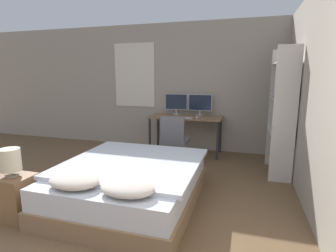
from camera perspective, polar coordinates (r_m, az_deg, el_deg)
name	(u,v)px	position (r m, az deg, el deg)	size (l,w,h in m)	color
wall_back	(191,87)	(5.70, 5.11, 8.37)	(12.00, 0.08, 2.70)	#9E9384
wall_side_right	(326,101)	(3.08, 31.14, 4.63)	(0.06, 12.00, 2.70)	#9E9384
bed	(130,183)	(3.44, -8.23, -12.16)	(1.68, 1.93, 0.60)	#846647
nightstand	(15,197)	(3.52, -30.40, -13.24)	(0.42, 0.35, 0.51)	brown
bedside_lamp	(10,160)	(3.37, -31.12, -6.38)	(0.22, 0.22, 0.31)	gray
desk	(186,121)	(5.41, 3.84, 1.07)	(1.49, 0.63, 0.78)	#846042
monitor_left	(176,103)	(5.63, 1.80, 5.09)	(0.49, 0.16, 0.45)	#B7B7BC
monitor_right	(200,103)	(5.52, 7.00, 4.90)	(0.49, 0.16, 0.45)	#B7B7BC
keyboard	(183,118)	(5.19, 3.34, 1.85)	(0.36, 0.13, 0.02)	#B7B7BC
computer_mouse	(197,118)	(5.14, 6.28, 1.80)	(0.07, 0.05, 0.04)	#B7B7BC
office_chair	(175,144)	(4.85, 1.43, -3.90)	(0.52, 0.52, 0.90)	black
bookshelf	(283,107)	(4.48, 23.70, 3.86)	(0.33, 0.84, 2.03)	beige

